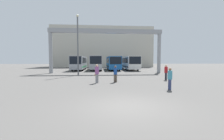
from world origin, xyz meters
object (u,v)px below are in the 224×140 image
(bus_slot_1, at_px, (96,62))
(bus_slot_3, at_px, (130,62))
(bus_slot_2, at_px, (113,62))
(pedestrian_near_left, at_px, (170,78))
(pedestrian_mid_right, at_px, (166,72))
(bus_slot_0, at_px, (79,62))
(traffic_cone, at_px, (96,73))
(pedestrian_far_center, at_px, (115,74))
(pedestrian_near_center, at_px, (97,73))
(lamp_post, at_px, (78,43))

(bus_slot_1, xyz_separation_m, bus_slot_3, (7.68, -0.55, -0.03))
(bus_slot_2, xyz_separation_m, bus_slot_3, (3.84, -0.66, 0.03))
(bus_slot_2, xyz_separation_m, pedestrian_near_left, (1.87, -24.33, -0.89))
(bus_slot_3, bearing_deg, pedestrian_mid_right, -89.52)
(bus_slot_0, height_order, traffic_cone, bus_slot_0)
(pedestrian_far_center, bearing_deg, traffic_cone, 101.13)
(pedestrian_far_center, height_order, pedestrian_near_center, pedestrian_near_center)
(lamp_post, bearing_deg, pedestrian_mid_right, -31.81)
(traffic_cone, bearing_deg, pedestrian_far_center, -74.89)
(pedestrian_near_center, xyz_separation_m, lamp_post, (-2.81, 7.89, 3.74))
(bus_slot_0, height_order, pedestrian_far_center, bus_slot_0)
(bus_slot_0, height_order, bus_slot_3, same)
(pedestrian_far_center, xyz_separation_m, traffic_cone, (-2.01, 7.45, -0.51))
(bus_slot_3, xyz_separation_m, pedestrian_near_center, (-7.24, -19.99, -0.83))
(pedestrian_mid_right, bearing_deg, bus_slot_3, 38.12)
(bus_slot_2, bearing_deg, pedestrian_mid_right, -78.19)
(bus_slot_1, distance_m, bus_slot_3, 7.70)
(lamp_post, bearing_deg, bus_slot_0, 96.75)
(bus_slot_0, relative_size, bus_slot_3, 1.07)
(bus_slot_3, xyz_separation_m, lamp_post, (-10.05, -12.11, 2.91))
(bus_slot_2, xyz_separation_m, traffic_cone, (-3.64, -12.86, -1.38))
(bus_slot_3, xyz_separation_m, pedestrian_mid_right, (0.15, -18.44, -0.88))
(pedestrian_mid_right, bearing_deg, bus_slot_2, 49.46)
(bus_slot_0, xyz_separation_m, pedestrian_mid_right, (11.68, -18.78, -0.89))
(lamp_post, bearing_deg, bus_slot_3, 50.30)
(bus_slot_0, xyz_separation_m, bus_slot_2, (7.68, 0.32, -0.04))
(pedestrian_near_left, bearing_deg, pedestrian_near_center, 61.70)
(bus_slot_1, bearing_deg, pedestrian_mid_right, -67.57)
(bus_slot_3, bearing_deg, traffic_cone, -121.52)
(bus_slot_3, distance_m, pedestrian_near_center, 21.28)
(bus_slot_1, distance_m, pedestrian_near_center, 20.57)
(bus_slot_1, distance_m, lamp_post, 13.19)
(bus_slot_3, relative_size, traffic_cone, 14.93)
(bus_slot_3, bearing_deg, pedestrian_near_left, -94.76)
(bus_slot_0, xyz_separation_m, pedestrian_near_left, (9.55, -24.02, -0.93))
(bus_slot_0, distance_m, pedestrian_near_left, 25.86)
(bus_slot_2, height_order, traffic_cone, bus_slot_2)
(pedestrian_near_center, bearing_deg, bus_slot_3, -168.25)
(bus_slot_3, height_order, traffic_cone, bus_slot_3)
(bus_slot_0, xyz_separation_m, bus_slot_3, (11.53, -0.34, -0.00))
(pedestrian_far_center, height_order, pedestrian_mid_right, pedestrian_mid_right)
(bus_slot_3, relative_size, pedestrian_near_left, 6.47)
(bus_slot_1, relative_size, traffic_cone, 16.55)
(bus_slot_0, relative_size, pedestrian_near_left, 6.91)
(pedestrian_mid_right, distance_m, traffic_cone, 9.87)
(pedestrian_far_center, relative_size, pedestrian_near_center, 0.92)
(bus_slot_3, height_order, pedestrian_near_left, bus_slot_3)
(pedestrian_far_center, xyz_separation_m, pedestrian_near_left, (3.50, -4.03, -0.02))
(bus_slot_0, distance_m, pedestrian_mid_right, 22.13)
(bus_slot_2, bearing_deg, pedestrian_near_center, -99.33)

